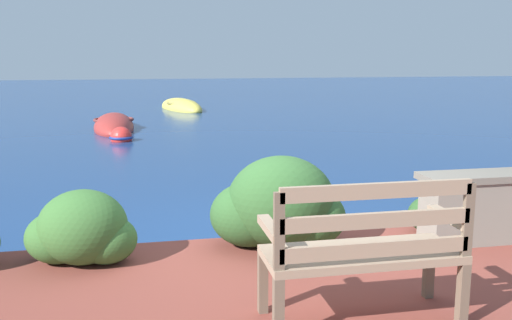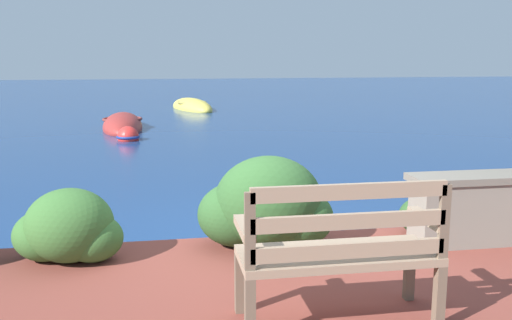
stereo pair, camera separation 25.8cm
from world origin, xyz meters
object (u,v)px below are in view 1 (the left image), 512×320
(park_bench, at_px, (365,248))
(rowboat_mid, at_px, (181,108))
(mooring_buoy, at_px, (121,137))
(rowboat_nearest, at_px, (114,127))

(park_bench, relative_size, rowboat_mid, 0.39)
(rowboat_mid, xyz_separation_m, mooring_buoy, (-1.82, -7.05, 0.03))
(park_bench, relative_size, mooring_buoy, 2.38)
(park_bench, distance_m, rowboat_nearest, 11.85)
(mooring_buoy, bearing_deg, rowboat_mid, 75.49)
(park_bench, bearing_deg, rowboat_nearest, 98.02)
(park_bench, bearing_deg, rowboat_mid, 88.12)
(mooring_buoy, bearing_deg, rowboat_nearest, 96.38)
(park_bench, height_order, rowboat_mid, park_bench)
(park_bench, xyz_separation_m, rowboat_nearest, (-1.97, 11.67, -0.64))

